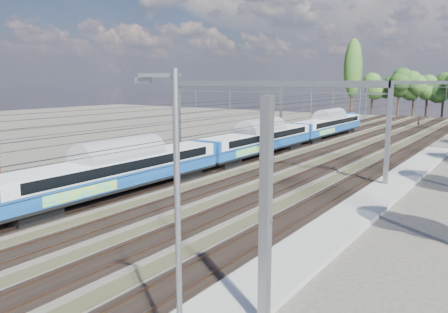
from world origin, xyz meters
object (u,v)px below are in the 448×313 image
Objects in this scene: signal_near at (264,142)px; lamp_post at (175,216)px; emu_train at (259,136)px; worker at (419,122)px.

signal_near is 0.59× the size of lamp_post.
worker is (7.84, 49.99, -1.70)m from emu_train.
lamp_post reaches higher than worker.
emu_train is 50.63m from worker.
signal_near reaches higher than worker.
emu_train is at bearing -166.66° from worker.
worker is at bearing 88.68° from signal_near.
lamp_post reaches higher than emu_train.
lamp_post is at bearing -65.69° from signal_near.
worker is at bearing 75.62° from lamp_post.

